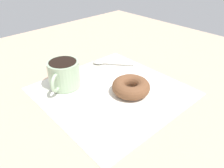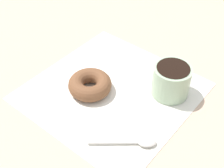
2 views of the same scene
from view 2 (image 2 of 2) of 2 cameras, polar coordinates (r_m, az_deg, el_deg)
name	(u,v)px [view 2 (image 2 of 2)]	position (r cm, az deg, el deg)	size (l,w,h in cm)	color
ground_plane	(107,104)	(69.59, -0.91, -3.60)	(120.00, 120.00, 2.00)	tan
napkin	(112,91)	(70.77, 0.00, -1.27)	(34.48, 34.48, 0.30)	white
coffee_cup	(171,79)	(69.05, 10.79, 0.82)	(10.32, 8.31, 7.16)	#9EB793
donut	(90,85)	(69.70, -4.09, -0.13)	(9.78, 9.78, 3.44)	brown
spoon	(138,142)	(60.84, 4.69, -10.61)	(9.32, 11.18, 0.90)	#B7B2A8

